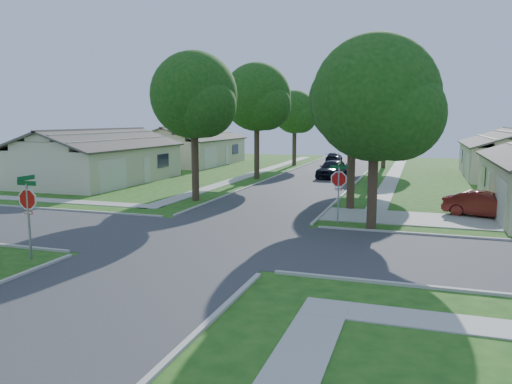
{
  "coord_description": "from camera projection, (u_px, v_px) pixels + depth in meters",
  "views": [
    {
      "loc": [
        8.28,
        -18.52,
        4.91
      ],
      "look_at": [
        1.15,
        3.1,
        1.6
      ],
      "focal_mm": 35.0,
      "sensor_mm": 36.0,
      "label": 1
    }
  ],
  "objects": [
    {
      "name": "tree_e_far",
      "position": [
        386.0,
        109.0,
        50.31
      ],
      "size": [
        5.17,
        5.0,
        8.72
      ],
      "color": "#38281C",
      "rests_on": "ground"
    },
    {
      "name": "tree_w_near",
      "position": [
        195.0,
        99.0,
        29.71
      ],
      "size": [
        5.38,
        5.2,
        8.97
      ],
      "color": "#38281C",
      "rests_on": "ground"
    },
    {
      "name": "tree_e_near",
      "position": [
        354.0,
        106.0,
        26.86
      ],
      "size": [
        4.97,
        4.8,
        8.28
      ],
      "color": "#38281C",
      "rests_on": "ground"
    },
    {
      "name": "house_nw_far",
      "position": [
        191.0,
        150.0,
        55.5
      ],
      "size": [
        8.42,
        13.6,
        4.23
      ],
      "color": "beige",
      "rests_on": "ground"
    },
    {
      "name": "car_curb_west",
      "position": [
        334.0,
        158.0,
        57.58
      ],
      "size": [
        1.73,
        4.01,
        1.15
      ],
      "primitive_type": "imported",
      "rotation": [
        0.0,
        0.0,
        3.17
      ],
      "color": "black",
      "rests_on": "ground"
    },
    {
      "name": "car_curb_east",
      "position": [
        332.0,
        169.0,
        42.44
      ],
      "size": [
        2.43,
        4.79,
        1.56
      ],
      "primitive_type": "imported",
      "rotation": [
        0.0,
        0.0,
        -0.13
      ],
      "color": "black",
      "rests_on": "ground"
    },
    {
      "name": "tree_w_mid",
      "position": [
        257.0,
        100.0,
        40.93
      ],
      "size": [
        5.8,
        5.6,
        9.56
      ],
      "color": "#38281C",
      "rests_on": "ground"
    },
    {
      "name": "car_driveway",
      "position": [
        485.0,
        205.0,
        25.2
      ],
      "size": [
        4.17,
        2.59,
        1.3
      ],
      "primitive_type": "imported",
      "rotation": [
        0.0,
        0.0,
        1.23
      ],
      "color": "#5A1712",
      "rests_on": "ground"
    },
    {
      "name": "stop_sign_sw",
      "position": [
        28.0,
        203.0,
        17.43
      ],
      "size": [
        1.05,
        0.8,
        2.98
      ],
      "color": "gray",
      "rests_on": "ground"
    },
    {
      "name": "sidewalk_nw",
      "position": [
        259.0,
        172.0,
        47.01
      ],
      "size": [
        1.2,
        40.0,
        0.04
      ],
      "primitive_type": "cube",
      "color": "#9E9B91",
      "rests_on": "ground"
    },
    {
      "name": "sidewalk_ne",
      "position": [
        393.0,
        177.0,
        43.22
      ],
      "size": [
        1.2,
        40.0,
        0.04
      ],
      "primitive_type": "cube",
      "color": "#9E9B91",
      "rests_on": "ground"
    },
    {
      "name": "ground",
      "position": [
        206.0,
        239.0,
        20.68
      ],
      "size": [
        100.0,
        100.0,
        0.0
      ],
      "primitive_type": "plane",
      "color": "#1D4F15",
      "rests_on": "ground"
    },
    {
      "name": "tree_w_far",
      "position": [
        295.0,
        114.0,
        53.29
      ],
      "size": [
        4.76,
        4.6,
        8.04
      ],
      "color": "#38281C",
      "rests_on": "ground"
    },
    {
      "name": "tree_ne_corner",
      "position": [
        377.0,
        104.0,
        21.86
      ],
      "size": [
        5.8,
        5.6,
        8.66
      ],
      "color": "#38281C",
      "rests_on": "ground"
    },
    {
      "name": "stop_sign_ne",
      "position": [
        339.0,
        182.0,
        23.35
      ],
      "size": [
        1.05,
        0.8,
        2.98
      ],
      "color": "gray",
      "rests_on": "ground"
    },
    {
      "name": "house_nw_near",
      "position": [
        98.0,
        163.0,
        39.52
      ],
      "size": [
        8.42,
        13.6,
        4.23
      ],
      "color": "beige",
      "rests_on": "ground"
    },
    {
      "name": "driveway",
      "position": [
        409.0,
        218.0,
        24.9
      ],
      "size": [
        8.8,
        3.6,
        0.05
      ],
      "primitive_type": "cube",
      "color": "#9E9B91",
      "rests_on": "ground"
    },
    {
      "name": "tree_e_mid",
      "position": [
        374.0,
        102.0,
        38.05
      ],
      "size": [
        5.59,
        5.4,
        9.21
      ],
      "color": "#38281C",
      "rests_on": "ground"
    },
    {
      "name": "road_ns",
      "position": [
        206.0,
        239.0,
        20.68
      ],
      "size": [
        7.0,
        100.0,
        0.02
      ],
      "primitive_type": "cube",
      "color": "#333335",
      "rests_on": "ground"
    }
  ]
}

